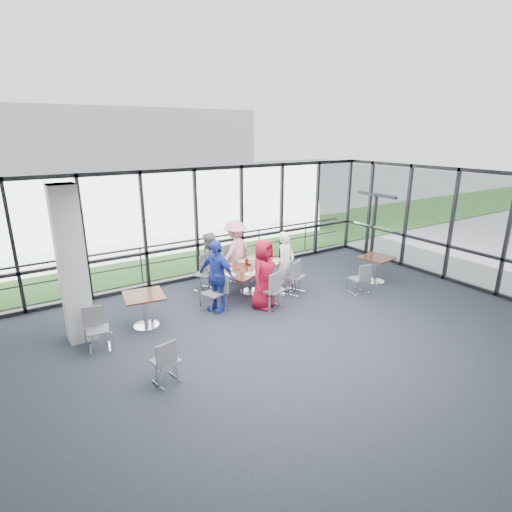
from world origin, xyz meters
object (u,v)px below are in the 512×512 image
main_table (250,270)px  chair_spare_lb (98,330)px  side_table_right (376,261)px  diner_far_right (236,252)px  diner_near_left (263,274)px  chair_main_fr (232,263)px  diner_end (216,276)px  chair_main_nr (294,277)px  structural_column (72,265)px  chair_main_nl (272,290)px  side_table_left (144,300)px  diner_near_right (286,263)px  chair_main_fl (204,274)px  chair_spare_r (359,279)px  diner_far_left (209,263)px  chair_main_end (214,293)px  chair_spare_la (166,361)px

main_table → chair_spare_lb: 4.16m
side_table_right → diner_far_right: size_ratio=0.52×
diner_near_left → chair_main_fr: (0.35, 2.16, -0.38)m
diner_end → chair_main_nr: 2.25m
structural_column → main_table: structural_column is taller
side_table_right → chair_main_nr: bearing=166.7°
chair_main_nl → chair_main_fr: size_ratio=1.00×
diner_far_right → chair_main_fr: diner_far_right is taller
side_table_left → diner_near_right: size_ratio=0.56×
main_table → chair_main_fl: (-0.95, 0.79, -0.16)m
chair_spare_r → diner_far_left: bearing=156.5°
structural_column → chair_main_fl: size_ratio=3.40×
side_table_right → chair_main_end: (-4.76, 0.76, -0.17)m
diner_near_left → chair_spare_lb: diner_near_left is taller
diner_far_left → chair_main_nr: (1.84, -1.30, -0.35)m
diner_near_left → chair_spare_r: diner_near_left is taller
diner_near_left → side_table_right: bearing=-33.0°
diner_end → chair_main_end: (-0.09, -0.01, -0.42)m
diner_end → chair_main_fl: bearing=145.9°
diner_far_left → chair_main_end: size_ratio=1.82×
diner_near_right → chair_spare_r: size_ratio=2.06×
diner_near_left → chair_main_nr: bearing=-14.9°
main_table → diner_near_left: size_ratio=1.34×
structural_column → main_table: bearing=2.8°
chair_main_fl → diner_far_left: bearing=80.3°
structural_column → diner_far_left: (3.39, 0.82, -0.78)m
chair_main_end → diner_far_left: bearing=139.4°
chair_main_nr → chair_main_fl: (-1.91, 1.48, -0.00)m
structural_column → side_table_right: (7.70, -1.06, -0.98)m
chair_main_nl → chair_main_nr: 1.14m
side_table_right → chair_main_nr: (-2.47, 0.58, -0.15)m
main_table → chair_main_end: (-1.34, -0.51, -0.18)m
chair_main_nl → diner_near_left: bearing=105.6°
chair_main_end → diner_far_right: bearing=116.3°
diner_near_right → chair_main_nr: bearing=-58.9°
diner_end → chair_spare_la: bearing=-65.6°
structural_column → chair_main_end: structural_column is taller
diner_near_right → chair_main_fr: diner_near_right is taller
side_table_left → chair_spare_r: chair_spare_r is taller
chair_spare_la → chair_spare_r: bearing=-1.5°
structural_column → chair_spare_la: size_ratio=3.90×
diner_end → chair_spare_r: bearing=51.9°
chair_main_nl → chair_spare_r: size_ratio=1.18×
diner_far_left → diner_near_right: bearing=110.3°
diner_far_right → chair_spare_la: 4.98m
diner_far_left → diner_end: 1.17m
diner_far_right → chair_spare_lb: (-4.16, -1.81, -0.48)m
chair_main_nr → diner_far_left: bearing=119.1°
diner_near_right → chair_main_nl: bearing=-165.0°
chair_main_nr → chair_spare_lb: chair_main_nr is taller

